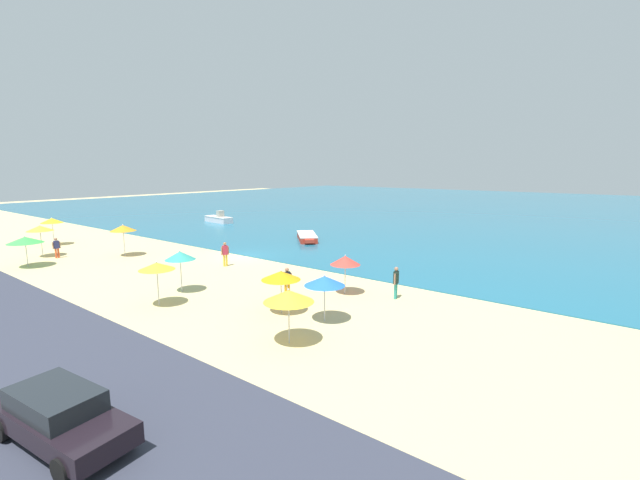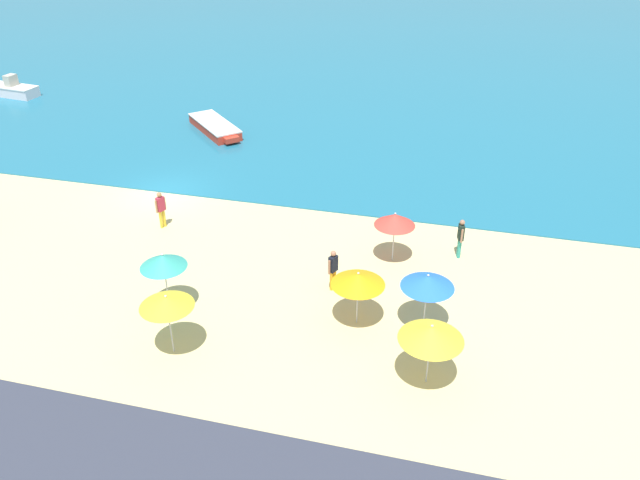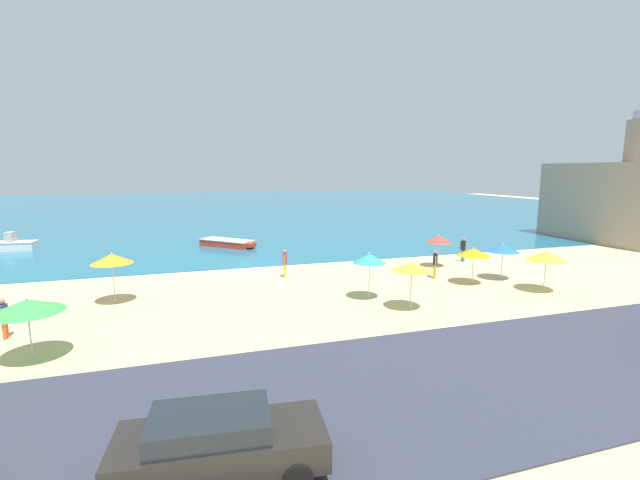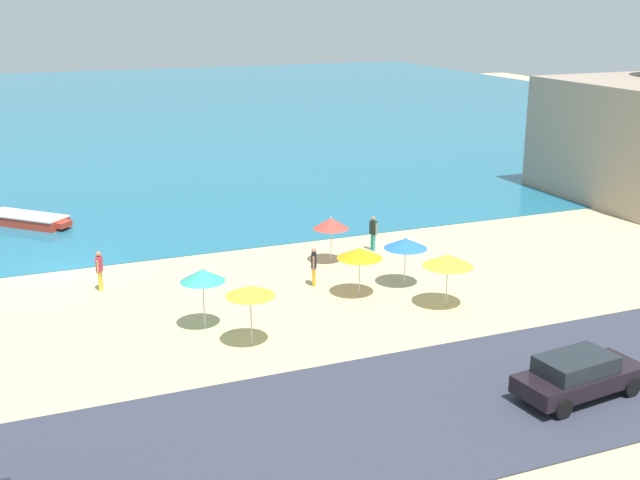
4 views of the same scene
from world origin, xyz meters
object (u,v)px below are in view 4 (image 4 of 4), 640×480
at_px(beach_umbrella_4, 406,243).
at_px(bather_2, 314,265).
at_px(beach_umbrella_9, 360,253).
at_px(bather_1, 99,269).
at_px(skiff_nearshore, 27,220).
at_px(beach_umbrella_7, 448,260).
at_px(beach_umbrella_1, 203,275).
at_px(beach_umbrella_5, 250,291).
at_px(beach_umbrella_2, 331,223).
at_px(bather_3, 373,231).
at_px(parked_car_1, 578,375).

bearing_deg(beach_umbrella_4, bather_2, 158.18).
relative_size(beach_umbrella_9, bather_1, 1.23).
bearing_deg(skiff_nearshore, beach_umbrella_7, -51.84).
bearing_deg(beach_umbrella_4, beach_umbrella_7, -82.27).
height_order(beach_umbrella_1, beach_umbrella_5, beach_umbrella_1).
bearing_deg(beach_umbrella_1, bather_1, 118.44).
bearing_deg(beach_umbrella_2, beach_umbrella_9, -97.93).
relative_size(beach_umbrella_2, beach_umbrella_9, 1.04).
distance_m(beach_umbrella_4, bather_2, 4.13).
xyz_separation_m(beach_umbrella_4, beach_umbrella_5, (-8.20, -3.51, 0.15)).
distance_m(beach_umbrella_1, bather_2, 6.44).
bearing_deg(beach_umbrella_7, beach_umbrella_1, 170.87).
bearing_deg(skiff_nearshore, bather_3, -35.79).
xyz_separation_m(bather_2, bather_3, (4.68, 3.66, 0.02)).
bearing_deg(skiff_nearshore, beach_umbrella_9, -53.59).
distance_m(bather_3, skiff_nearshore, 19.58).
xyz_separation_m(beach_umbrella_1, bather_1, (-3.13, 5.79, -1.15)).
height_order(beach_umbrella_4, bather_3, beach_umbrella_4).
height_order(beach_umbrella_4, bather_2, beach_umbrella_4).
distance_m(beach_umbrella_2, skiff_nearshore, 18.16).
xyz_separation_m(beach_umbrella_1, parked_car_1, (9.51, -10.04, -1.33)).
relative_size(beach_umbrella_5, beach_umbrella_7, 1.02).
xyz_separation_m(parked_car_1, skiff_nearshore, (-15.04, 27.96, -0.46)).
relative_size(beach_umbrella_1, bather_2, 1.41).
bearing_deg(bather_1, skiff_nearshore, 101.17).
bearing_deg(bather_2, bather_1, 161.32).
bearing_deg(beach_umbrella_4, parked_car_1, -89.43).
bearing_deg(beach_umbrella_7, bather_3, 86.01).
height_order(beach_umbrella_2, skiff_nearshore, beach_umbrella_2).
distance_m(beach_umbrella_7, parked_car_1, 8.56).
bearing_deg(beach_umbrella_7, bather_2, 133.22).
xyz_separation_m(beach_umbrella_2, bather_3, (2.71, 0.96, -0.94)).
bearing_deg(beach_umbrella_7, parked_car_1, -91.88).
bearing_deg(beach_umbrella_5, bather_3, 43.44).
bearing_deg(beach_umbrella_5, bather_2, 48.20).
xyz_separation_m(bather_2, skiff_nearshore, (-11.20, 15.11, -0.63)).
relative_size(bather_2, bather_3, 0.98).
distance_m(beach_umbrella_5, beach_umbrella_7, 8.61).
height_order(beach_umbrella_1, beach_umbrella_7, beach_umbrella_1).
height_order(beach_umbrella_5, parked_car_1, beach_umbrella_5).
bearing_deg(beach_umbrella_4, beach_umbrella_5, -156.82).
xyz_separation_m(beach_umbrella_2, beach_umbrella_4, (1.76, -4.20, -0.00)).
xyz_separation_m(beach_umbrella_1, beach_umbrella_2, (7.64, 5.51, -0.20)).
bearing_deg(beach_umbrella_1, skiff_nearshore, 107.15).
distance_m(bather_1, bather_3, 13.50).
relative_size(beach_umbrella_1, beach_umbrella_4, 1.10).
height_order(beach_umbrella_5, bather_3, beach_umbrella_5).
height_order(beach_umbrella_2, bather_1, beach_umbrella_2).
bearing_deg(beach_umbrella_2, bather_3, 19.47).
distance_m(bather_1, bather_2, 9.30).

